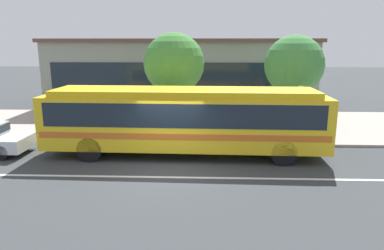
% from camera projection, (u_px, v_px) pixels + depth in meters
% --- Properties ---
extents(ground_plane, '(120.00, 120.00, 0.00)m').
position_uv_depth(ground_plane, '(169.00, 169.00, 13.20)').
color(ground_plane, '#353A3C').
extents(sidewalk_slab, '(60.00, 8.00, 0.12)m').
position_uv_depth(sidewalk_slab, '(182.00, 125.00, 20.18)').
color(sidewalk_slab, '#A4978E').
rests_on(sidewalk_slab, ground_plane).
extents(lane_stripe_center, '(56.00, 0.16, 0.01)m').
position_uv_depth(lane_stripe_center, '(167.00, 177.00, 12.42)').
color(lane_stripe_center, silver).
rests_on(lane_stripe_center, ground_plane).
extents(transit_bus, '(11.61, 2.80, 2.80)m').
position_uv_depth(transit_bus, '(185.00, 117.00, 14.60)').
color(transit_bus, gold).
rests_on(transit_bus, ground_plane).
extents(pedestrian_waiting_near_sign, '(0.48, 0.48, 1.74)m').
position_uv_depth(pedestrian_waiting_near_sign, '(259.00, 118.00, 16.76)').
color(pedestrian_waiting_near_sign, '#6E6B56').
rests_on(pedestrian_waiting_near_sign, sidewalk_slab).
extents(bus_stop_sign, '(0.14, 0.44, 2.58)m').
position_uv_depth(bus_stop_sign, '(300.00, 106.00, 16.46)').
color(bus_stop_sign, gray).
rests_on(bus_stop_sign, sidewalk_slab).
extents(street_tree_near_stop, '(3.10, 3.10, 5.05)m').
position_uv_depth(street_tree_near_stop, '(174.00, 64.00, 17.95)').
color(street_tree_near_stop, brown).
rests_on(street_tree_near_stop, sidewalk_slab).
extents(street_tree_mid_block, '(3.12, 3.12, 4.95)m').
position_uv_depth(street_tree_mid_block, '(294.00, 65.00, 18.53)').
color(street_tree_mid_block, brown).
rests_on(street_tree_mid_block, sidewalk_slab).
extents(station_building, '(18.60, 7.32, 4.92)m').
position_uv_depth(station_building, '(182.00, 73.00, 26.18)').
color(station_building, gray).
rests_on(station_building, ground_plane).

